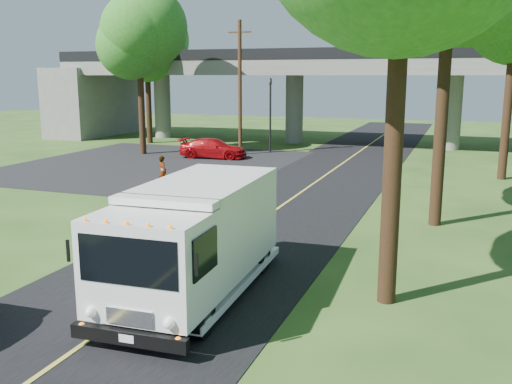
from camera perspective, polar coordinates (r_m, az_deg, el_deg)
The scene contains 12 objects.
ground at distance 15.24m, azimuth -8.90°, elevation -9.35°, with size 120.00×120.00×0.00m, color #294819.
road at distance 24.08m, azimuth 2.67°, elevation -1.36°, with size 7.00×90.00×0.02m, color black.
parking_lot at distance 35.75m, azimuth -10.39°, elevation 2.73°, with size 16.00×18.00×0.01m, color black.
lane_line at distance 24.08m, azimuth 2.67°, elevation -1.32°, with size 0.12×90.00×0.01m, color gold.
overpass at distance 44.95m, azimuth 11.36°, elevation 10.31°, with size 54.00×10.00×7.30m.
traffic_signal at distance 40.60m, azimuth 1.44°, elevation 8.50°, with size 0.18×0.22×5.20m.
utility_pole at distance 39.19m, azimuth -1.62°, elevation 10.42°, with size 1.60×0.26×9.00m.
tree_left_lot at distance 40.14m, azimuth -11.52°, elevation 14.95°, with size 5.60×5.50×10.50m.
tree_left_far at distance 46.80m, azimuth -10.77°, elevation 13.92°, with size 5.26×5.16×9.89m.
step_van at distance 14.08m, azimuth -6.12°, elevation -4.44°, with size 2.78×6.85×2.83m.
red_sedan at distance 37.92m, azimuth -4.29°, elevation 4.38°, with size 1.82×4.49×1.30m, color #A70A0E.
pedestrian at distance 28.17m, azimuth -9.31°, elevation 2.00°, with size 0.57×0.37×1.56m, color gray.
Camera 1 is at (7.03, -12.39, 5.42)m, focal length 40.00 mm.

